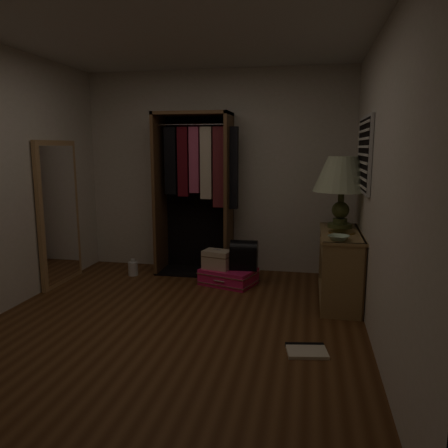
% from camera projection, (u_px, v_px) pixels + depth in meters
% --- Properties ---
extents(ground, '(4.00, 4.00, 0.00)m').
position_uv_depth(ground, '(172.00, 326.00, 4.02)').
color(ground, '#512F17').
rests_on(ground, ground).
extents(room_walls, '(3.52, 4.02, 2.60)m').
position_uv_depth(room_walls, '(178.00, 162.00, 3.78)').
color(room_walls, beige).
rests_on(room_walls, ground).
extents(console_bookshelf, '(0.42, 1.12, 0.75)m').
position_uv_depth(console_bookshelf, '(339.00, 264.00, 4.65)').
color(console_bookshelf, olive).
rests_on(console_bookshelf, ground).
extents(open_wardrobe, '(1.05, 0.50, 2.05)m').
position_uv_depth(open_wardrobe, '(197.00, 180.00, 5.56)').
color(open_wardrobe, brown).
rests_on(open_wardrobe, ground).
extents(floor_mirror, '(0.06, 0.80, 1.70)m').
position_uv_depth(floor_mirror, '(59.00, 213.00, 5.16)').
color(floor_mirror, '#AD8354').
rests_on(floor_mirror, ground).
extents(pink_suitcase, '(0.73, 0.62, 0.19)m').
position_uv_depth(pink_suitcase, '(228.00, 276.00, 5.23)').
color(pink_suitcase, '#E01B5F').
rests_on(pink_suitcase, ground).
extents(train_case, '(0.37, 0.29, 0.24)m').
position_uv_depth(train_case, '(217.00, 259.00, 5.21)').
color(train_case, '#BFAC92').
rests_on(train_case, pink_suitcase).
extents(black_bag, '(0.33, 0.22, 0.35)m').
position_uv_depth(black_bag, '(244.00, 254.00, 5.18)').
color(black_bag, black).
rests_on(black_bag, pink_suitcase).
extents(table_lamp, '(0.81, 0.81, 0.77)m').
position_uv_depth(table_lamp, '(342.00, 176.00, 4.71)').
color(table_lamp, '#414C25').
rests_on(table_lamp, console_bookshelf).
extents(brass_tray, '(0.33, 0.33, 0.02)m').
position_uv_depth(brass_tray, '(342.00, 232.00, 4.50)').
color(brass_tray, '#A3823E').
rests_on(brass_tray, console_bookshelf).
extents(ceramic_bowl, '(0.25, 0.25, 0.05)m').
position_uv_depth(ceramic_bowl, '(339.00, 238.00, 4.15)').
color(ceramic_bowl, '#ABC9A8').
rests_on(ceramic_bowl, console_bookshelf).
extents(white_jug, '(0.15, 0.15, 0.21)m').
position_uv_depth(white_jug, '(133.00, 268.00, 5.59)').
color(white_jug, silver).
rests_on(white_jug, ground).
extents(floor_book, '(0.36, 0.30, 0.03)m').
position_uv_depth(floor_book, '(306.00, 350.00, 3.51)').
color(floor_book, beige).
rests_on(floor_book, ground).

